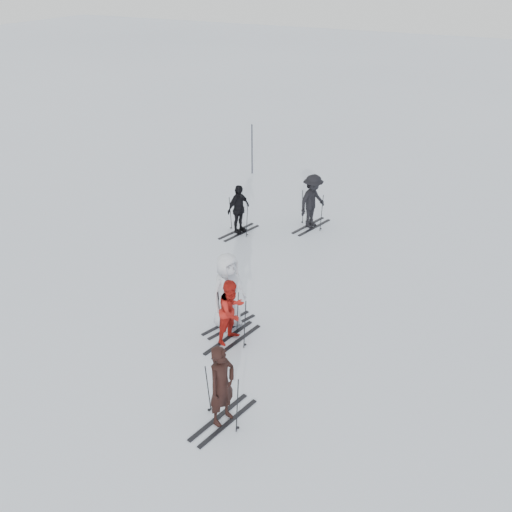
{
  "coord_description": "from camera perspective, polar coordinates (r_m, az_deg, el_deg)",
  "views": [
    {
      "loc": [
        6.28,
        -11.15,
        8.29
      ],
      "look_at": [
        0.0,
        1.0,
        1.0
      ],
      "focal_mm": 40.0,
      "sensor_mm": 36.0,
      "label": 1
    }
  ],
  "objects": [
    {
      "name": "skis_near_dark",
      "position": [
        11.49,
        -3.39,
        -13.84
      ],
      "size": [
        1.88,
        1.26,
        1.26
      ],
      "primitive_type": null,
      "rotation": [
        0.0,
        0.0,
        1.36
      ],
      "color": "black",
      "rests_on": "ground"
    },
    {
      "name": "skis_uphill_far",
      "position": [
        19.35,
        5.63,
        4.67
      ],
      "size": [
        1.96,
        1.36,
        1.3
      ],
      "primitive_type": null,
      "rotation": [
        0.0,
        0.0,
        1.32
      ],
      "color": "black",
      "rests_on": "ground"
    },
    {
      "name": "skier_red",
      "position": [
        13.49,
        -2.43,
        -5.63
      ],
      "size": [
        0.76,
        0.89,
        1.62
      ],
      "primitive_type": "imported",
      "rotation": [
        0.0,
        0.0,
        1.37
      ],
      "color": "#AE1A13",
      "rests_on": "ground"
    },
    {
      "name": "piste_marker",
      "position": [
        24.14,
        -0.4,
        10.62
      ],
      "size": [
        0.06,
        0.06,
        2.1
      ],
      "primitive_type": "cylinder",
      "rotation": [
        0.0,
        0.0,
        0.44
      ],
      "color": "black",
      "rests_on": "ground"
    },
    {
      "name": "skis_uphill_left",
      "position": [
        18.87,
        -1.75,
        4.06
      ],
      "size": [
        1.86,
        1.3,
        1.23
      ],
      "primitive_type": null,
      "rotation": [
        0.0,
        0.0,
        1.31
      ],
      "color": "black",
      "rests_on": "ground"
    },
    {
      "name": "skier_uphill_left",
      "position": [
        18.79,
        -1.76,
        4.64
      ],
      "size": [
        0.63,
        1.04,
        1.65
      ],
      "primitive_type": "imported",
      "rotation": [
        0.0,
        0.0,
        1.31
      ],
      "color": "black",
      "rests_on": "ground"
    },
    {
      "name": "skis_grey",
      "position": [
        14.15,
        -2.8,
        -5.03
      ],
      "size": [
        1.76,
        1.31,
        1.14
      ],
      "primitive_type": null,
      "rotation": [
        0.0,
        0.0,
        1.23
      ],
      "color": "black",
      "rests_on": "ground"
    },
    {
      "name": "skis_red",
      "position": [
        13.59,
        -2.42,
        -6.21
      ],
      "size": [
        1.92,
        1.26,
        1.29
      ],
      "primitive_type": null,
      "rotation": [
        0.0,
        0.0,
        1.37
      ],
      "color": "black",
      "rests_on": "ground"
    },
    {
      "name": "ground",
      "position": [
        15.25,
        -1.73,
        -4.89
      ],
      "size": [
        120.0,
        120.0,
        0.0
      ],
      "primitive_type": "plane",
      "color": "silver",
      "rests_on": "ground"
    },
    {
      "name": "skier_uphill_far",
      "position": [
        19.25,
        5.67,
        5.41
      ],
      "size": [
        0.96,
        1.32,
        1.84
      ],
      "primitive_type": "imported",
      "rotation": [
        0.0,
        0.0,
        1.32
      ],
      "color": "black",
      "rests_on": "ground"
    },
    {
      "name": "skier_near_dark",
      "position": [
        11.32,
        -3.42,
        -12.89
      ],
      "size": [
        0.55,
        0.72,
        1.76
      ],
      "primitive_type": "imported",
      "rotation": [
        0.0,
        0.0,
        1.36
      ],
      "color": "black",
      "rests_on": "ground"
    },
    {
      "name": "skier_grey",
      "position": [
        13.93,
        -2.84,
        -3.59
      ],
      "size": [
        0.92,
        1.12,
        1.98
      ],
      "primitive_type": "imported",
      "rotation": [
        0.0,
        0.0,
        1.23
      ],
      "color": "silver",
      "rests_on": "ground"
    }
  ]
}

